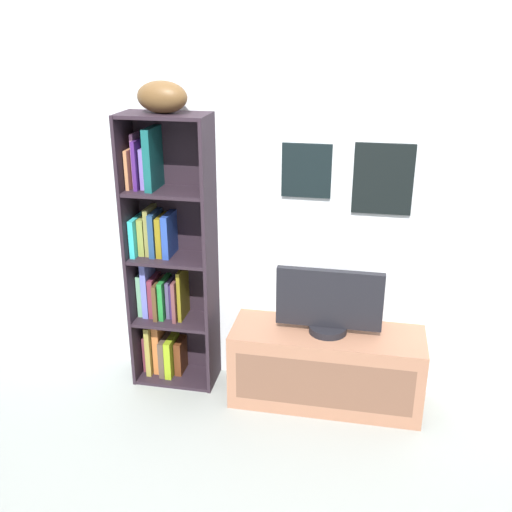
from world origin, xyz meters
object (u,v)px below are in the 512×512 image
football (162,97)px  tv_stand (326,367)px  bookshelf (165,264)px  television (329,303)px

football → tv_stand: football is taller
football → bookshelf: bearing=148.1°
television → football: bearing=176.2°
tv_stand → television: television is taller
football → tv_stand: size_ratio=0.26×
bookshelf → television: 1.02m
bookshelf → football: 0.99m
bookshelf → television: size_ratio=2.77×
football → tv_stand: bearing=-3.8°
bookshelf → tv_stand: (1.00, -0.10, -0.54)m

